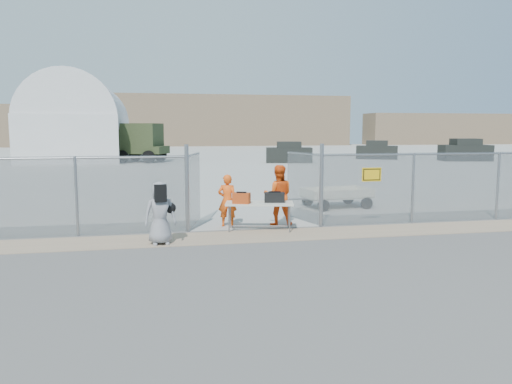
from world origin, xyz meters
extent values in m
plane|color=#4F4C4C|center=(0.00, 0.00, 0.00)|extent=(160.00, 160.00, 0.00)
cube|color=#A7A8A1|center=(0.00, 42.00, 0.01)|extent=(160.00, 80.00, 0.01)
cube|color=#9E866B|center=(0.00, 1.00, 0.01)|extent=(44.00, 1.60, 0.01)
cube|color=#C14215|center=(-0.49, 1.68, 0.97)|extent=(0.56, 0.47, 0.30)
cube|color=black|center=(0.49, 1.73, 0.96)|extent=(0.63, 0.45, 0.28)
imported|color=#FF5914|center=(-0.77, 2.54, 0.79)|extent=(0.66, 0.53, 1.59)
imported|color=#FF5914|center=(0.79, 2.45, 0.92)|extent=(1.01, 0.85, 1.85)
imported|color=gray|center=(-2.78, 0.55, 0.81)|extent=(0.84, 0.59, 1.61)
camera|label=1|loc=(-2.87, -12.17, 2.92)|focal=35.00mm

